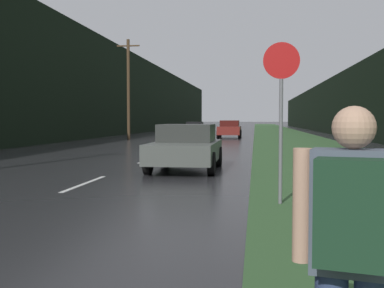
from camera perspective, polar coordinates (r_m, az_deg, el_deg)
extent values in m
cube|color=#33562D|center=(39.34, 11.70, 0.59)|extent=(6.00, 240.00, 0.02)
cube|color=silver|center=(12.22, -12.57, -4.58)|extent=(0.12, 3.00, 0.01)
cube|color=silver|center=(18.91, -5.28, -1.87)|extent=(0.12, 3.00, 0.01)
cube|color=silver|center=(25.76, -1.83, -0.58)|extent=(0.12, 3.00, 0.01)
cube|color=black|center=(51.30, -8.67, 6.09)|extent=(2.00, 140.00, 8.84)
cube|color=black|center=(50.02, 17.79, 4.43)|extent=(2.00, 140.00, 6.00)
cylinder|color=#4C3823|center=(38.27, -7.55, 6.41)|extent=(0.24, 0.24, 7.82)
cube|color=#4C3823|center=(38.62, -7.58, 11.46)|extent=(1.80, 0.10, 0.10)
cylinder|color=slate|center=(9.04, 10.47, 0.22)|extent=(0.07, 0.07, 2.33)
cylinder|color=#B71414|center=(9.10, 10.56, 9.70)|extent=(0.67, 0.02, 0.67)
cube|color=#4C5666|center=(2.47, 18.48, -7.61)|extent=(0.43, 0.30, 0.61)
sphere|color=tan|center=(2.43, 18.64, 1.86)|extent=(0.21, 0.21, 0.21)
cylinder|color=tan|center=(2.49, 12.91, -7.06)|extent=(0.09, 0.09, 0.57)
cube|color=#193823|center=(2.27, 18.28, -7.76)|extent=(0.34, 0.25, 0.48)
cube|color=#4C514C|center=(15.01, -0.72, -0.86)|extent=(1.94, 4.27, 0.59)
cube|color=#2D302D|center=(15.20, -0.61, 1.32)|extent=(1.65, 1.92, 0.55)
cylinder|color=black|center=(13.61, 2.32, -2.35)|extent=(0.20, 0.67, 0.67)
cylinder|color=black|center=(13.90, -5.26, -2.25)|extent=(0.20, 0.67, 0.67)
cylinder|color=black|center=(16.24, 3.17, -1.49)|extent=(0.20, 0.67, 0.67)
cylinder|color=black|center=(16.48, -3.23, -1.42)|extent=(0.20, 0.67, 0.67)
cube|color=maroon|center=(40.48, 4.47, 1.62)|extent=(1.83, 4.26, 0.67)
cube|color=#40120F|center=(40.68, 4.48, 2.45)|extent=(1.56, 1.92, 0.50)
cylinder|color=black|center=(39.13, 5.63, 1.13)|extent=(0.20, 0.71, 0.71)
cylinder|color=black|center=(39.22, 3.09, 1.15)|extent=(0.20, 0.71, 0.71)
cylinder|color=black|center=(41.77, 5.75, 1.25)|extent=(0.20, 0.71, 0.71)
cylinder|color=black|center=(41.86, 3.37, 1.26)|extent=(0.20, 0.71, 0.71)
cube|color=black|center=(49.94, 0.36, 1.79)|extent=(1.87, 4.43, 0.59)
cube|color=black|center=(49.71, 0.33, 2.39)|extent=(1.59, 1.99, 0.46)
cylinder|color=black|center=(51.42, -0.43, 1.53)|extent=(0.20, 0.62, 0.62)
cylinder|color=black|center=(51.21, 1.54, 1.53)|extent=(0.20, 0.62, 0.62)
cylinder|color=black|center=(48.70, -0.88, 1.45)|extent=(0.20, 0.62, 0.62)
cylinder|color=black|center=(48.48, 1.20, 1.45)|extent=(0.20, 0.62, 0.62)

